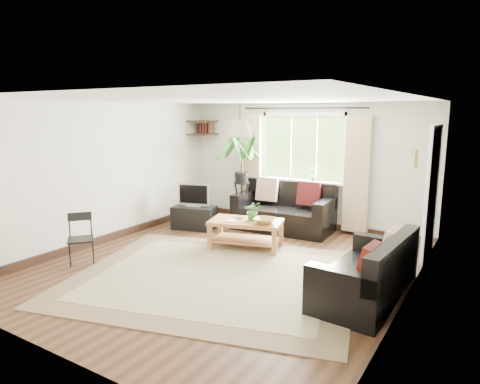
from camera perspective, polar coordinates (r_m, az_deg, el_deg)
The scene contains 24 objects.
floor at distance 6.36m, azimuth -1.93°, elevation -9.92°, with size 5.50×5.50×0.00m, color black.
ceiling at distance 5.95m, azimuth -2.07°, elevation 12.25°, with size 5.50×5.50×0.00m, color white.
wall_back at distance 8.44m, azimuth 8.44°, elevation 3.52°, with size 5.00×0.02×2.40m, color beige.
wall_front at distance 4.10m, azimuth -23.91°, elevation -4.88°, with size 5.00×0.02×2.40m, color beige.
wall_left at distance 7.70m, azimuth -17.68°, elevation 2.44°, with size 0.02×5.50×2.40m, color beige.
wall_right at distance 5.12m, azimuth 21.99°, elevation -1.78°, with size 0.02×5.50×2.40m, color beige.
rug at distance 5.99m, azimuth -3.52°, elevation -11.15°, with size 3.72×3.19×0.02m, color beige.
window at distance 8.37m, azimuth 8.39°, elevation 5.87°, with size 2.50×0.16×2.16m, color white, non-canonical shape.
door at distance 6.81m, azimuth 24.13°, elevation -0.72°, with size 0.06×0.96×2.06m, color silver.
corner_shelf at distance 9.30m, azimuth -5.05°, elevation 8.51°, with size 0.50×0.50×0.34m, color black, non-canonical shape.
pendant_lamp at distance 6.29m, azimuth 0.00°, elevation 8.99°, with size 0.36×0.36×0.54m, color beige, non-canonical shape.
wall_sconce at distance 5.34m, azimuth 22.22°, elevation 4.57°, with size 0.12×0.12×0.28m, color beige, non-canonical shape.
sofa_back at distance 8.17m, azimuth 5.81°, elevation -2.13°, with size 1.84×0.92×0.86m, color black, non-canonical shape.
sofa_right at distance 5.40m, azimuth 16.34°, elevation -9.84°, with size 0.82×1.63×0.77m, color black, non-canonical shape.
coffee_table at distance 7.10m, azimuth 0.78°, elevation -5.66°, with size 1.17×0.64×0.48m, color brown, non-canonical shape.
table_plant at distance 7.02m, azimuth 1.74°, elevation -2.50°, with size 0.29×0.25×0.32m, color #32702D.
bowl at distance 6.84m, azimuth 3.30°, elevation -3.85°, with size 0.35×0.35×0.09m, color olive.
book_a at distance 7.01m, azimuth -1.79°, elevation -3.77°, with size 0.15×0.20×0.02m, color silver.
book_b at distance 7.21m, azimuth -0.74°, elevation -3.34°, with size 0.16×0.21×0.02m, color brown.
tv_stand at distance 8.34m, azimuth -6.10°, elevation -3.39°, with size 0.81×0.46×0.44m, color black.
tv at distance 8.24m, azimuth -6.17°, elevation -0.30°, with size 0.62×0.21×0.48m, color #A5A5AA, non-canonical shape.
palm_stand at distance 8.47m, azimuth 0.22°, elevation 1.81°, with size 0.72×0.72×1.86m, color black, non-canonical shape.
folding_chair at distance 6.71m, azimuth -20.46°, elevation -6.06°, with size 0.39×0.39×0.76m, color black, non-canonical shape.
sill_plant at distance 8.25m, azimuth 9.67°, elevation 2.37°, with size 0.14×0.10×0.27m, color #2D6023.
Camera 1 is at (3.31, -4.95, 2.24)m, focal length 32.00 mm.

